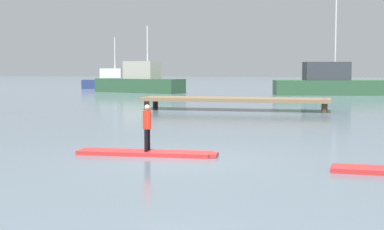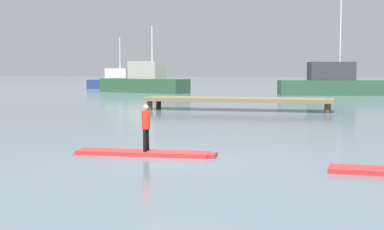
{
  "view_description": "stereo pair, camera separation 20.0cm",
  "coord_description": "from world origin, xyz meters",
  "px_view_note": "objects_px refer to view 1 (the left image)",
  "views": [
    {
      "loc": [
        3.38,
        -12.99,
        2.16
      ],
      "look_at": [
        -0.56,
        3.37,
        0.78
      ],
      "focal_mm": 54.26,
      "sensor_mm": 36.0,
      "label": 1
    },
    {
      "loc": [
        3.57,
        -12.94,
        2.16
      ],
      "look_at": [
        -0.56,
        3.37,
        0.78
      ],
      "focal_mm": 54.26,
      "sensor_mm": 36.0,
      "label": 2
    }
  ],
  "objects_px": {
    "trawler_grey_distant": "(113,81)",
    "paddleboard_near": "(147,153)",
    "paddler_child_solo": "(147,125)",
    "fishing_boat_white_large": "(140,82)",
    "fishing_boat_green_midground": "(333,83)"
  },
  "relations": [
    {
      "from": "paddleboard_near",
      "to": "paddler_child_solo",
      "type": "bearing_deg",
      "value": 54.65
    },
    {
      "from": "trawler_grey_distant",
      "to": "paddleboard_near",
      "type": "bearing_deg",
      "value": -67.67
    },
    {
      "from": "paddler_child_solo",
      "to": "fishing_boat_white_large",
      "type": "relative_size",
      "value": 0.14
    },
    {
      "from": "fishing_boat_green_midground",
      "to": "trawler_grey_distant",
      "type": "distance_m",
      "value": 23.98
    },
    {
      "from": "fishing_boat_white_large",
      "to": "fishing_boat_green_midground",
      "type": "relative_size",
      "value": 0.86
    },
    {
      "from": "fishing_boat_white_large",
      "to": "trawler_grey_distant",
      "type": "relative_size",
      "value": 1.29
    },
    {
      "from": "paddleboard_near",
      "to": "trawler_grey_distant",
      "type": "relative_size",
      "value": 0.53
    },
    {
      "from": "paddler_child_solo",
      "to": "fishing_boat_white_large",
      "type": "xyz_separation_m",
      "value": [
        -11.8,
        34.36,
        0.19
      ]
    },
    {
      "from": "paddleboard_near",
      "to": "fishing_boat_green_midground",
      "type": "xyz_separation_m",
      "value": [
        4.52,
        33.63,
        0.9
      ]
    },
    {
      "from": "trawler_grey_distant",
      "to": "fishing_boat_green_midground",
      "type": "bearing_deg",
      "value": -22.69
    },
    {
      "from": "fishing_boat_white_large",
      "to": "trawler_grey_distant",
      "type": "height_order",
      "value": "fishing_boat_white_large"
    },
    {
      "from": "paddler_child_solo",
      "to": "trawler_grey_distant",
      "type": "xyz_separation_m",
      "value": [
        -17.62,
        42.86,
        -0.01
      ]
    },
    {
      "from": "paddler_child_solo",
      "to": "trawler_grey_distant",
      "type": "height_order",
      "value": "trawler_grey_distant"
    },
    {
      "from": "paddleboard_near",
      "to": "paddler_child_solo",
      "type": "relative_size",
      "value": 2.97
    },
    {
      "from": "trawler_grey_distant",
      "to": "paddler_child_solo",
      "type": "bearing_deg",
      "value": -67.66
    }
  ]
}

